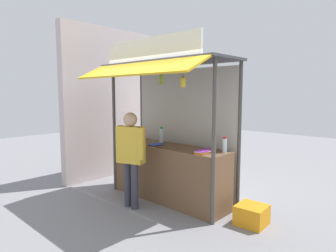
% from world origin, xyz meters
% --- Properties ---
extents(ground_plane, '(20.00, 20.00, 0.00)m').
position_xyz_m(ground_plane, '(0.00, 0.00, 0.00)').
color(ground_plane, gray).
extents(stall_counter, '(2.31, 0.59, 0.98)m').
position_xyz_m(stall_counter, '(0.00, 0.00, 0.49)').
color(stall_counter, brown).
rests_on(stall_counter, ground).
extents(stall_structure, '(2.51, 1.46, 2.78)m').
position_xyz_m(stall_structure, '(0.00, 0.11, 1.67)').
color(stall_structure, '#4C4742').
rests_on(stall_structure, ground).
extents(water_bottle_right, '(0.08, 0.08, 0.30)m').
position_xyz_m(water_bottle_right, '(-0.33, 0.18, 1.12)').
color(water_bottle_right, silver).
rests_on(water_bottle_right, stall_counter).
extents(water_bottle_far_left, '(0.07, 0.07, 0.24)m').
position_xyz_m(water_bottle_far_left, '(-0.85, 0.01, 1.09)').
color(water_bottle_far_left, silver).
rests_on(water_bottle_far_left, stall_counter).
extents(water_bottle_rear_center, '(0.07, 0.07, 0.25)m').
position_xyz_m(water_bottle_rear_center, '(1.06, 0.15, 1.10)').
color(water_bottle_rear_center, silver).
rests_on(water_bottle_rear_center, stall_counter).
extents(magazine_stack_left, '(0.19, 0.29, 0.05)m').
position_xyz_m(magazine_stack_left, '(0.85, -0.11, 1.01)').
color(magazine_stack_left, orange).
rests_on(magazine_stack_left, stall_counter).
extents(magazine_stack_front_right, '(0.20, 0.26, 0.05)m').
position_xyz_m(magazine_stack_front_right, '(-0.11, -0.19, 1.00)').
color(magazine_stack_front_right, yellow).
rests_on(magazine_stack_front_right, stall_counter).
extents(banana_bunch_inner_left, '(0.10, 0.10, 0.32)m').
position_xyz_m(banana_bunch_inner_left, '(0.67, -0.40, 2.06)').
color(banana_bunch_inner_left, '#332D23').
extents(banana_bunch_inner_right, '(0.09, 0.09, 0.27)m').
position_xyz_m(banana_bunch_inner_right, '(0.22, -0.40, 2.12)').
color(banana_bunch_inner_right, '#332D23').
extents(vendor_person, '(0.60, 0.33, 1.59)m').
position_xyz_m(vendor_person, '(-0.21, -0.68, 0.96)').
color(vendor_person, '#383842').
rests_on(vendor_person, ground).
extents(plastic_crate, '(0.43, 0.43, 0.29)m').
position_xyz_m(plastic_crate, '(1.58, 0.09, 0.14)').
color(plastic_crate, orange).
rests_on(plastic_crate, ground).
extents(neighbour_wall, '(0.20, 2.40, 3.35)m').
position_xyz_m(neighbour_wall, '(-2.08, 0.30, 1.67)').
color(neighbour_wall, beige).
rests_on(neighbour_wall, ground).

